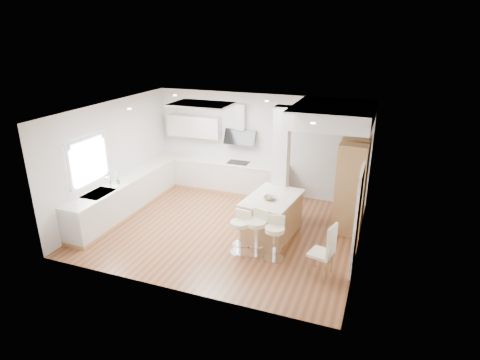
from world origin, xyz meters
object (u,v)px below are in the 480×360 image
at_px(bar_stool_a, 240,230).
at_px(dining_chair, 326,249).
at_px(bar_stool_b, 257,230).
at_px(bar_stool_c, 275,236).
at_px(peninsula, 272,216).

bearing_deg(bar_stool_a, dining_chair, 1.77).
height_order(bar_stool_b, bar_stool_c, bar_stool_b).
height_order(peninsula, dining_chair, dining_chair).
xyz_separation_m(peninsula, bar_stool_a, (-0.38, -0.99, 0.05)).
distance_m(bar_stool_b, bar_stool_c, 0.41).
distance_m(peninsula, dining_chair, 1.86).
distance_m(bar_stool_c, dining_chair, 1.09).
bearing_deg(peninsula, bar_stool_b, -86.57).
bearing_deg(peninsula, dining_chair, -33.51).
height_order(peninsula, bar_stool_a, peninsula).
distance_m(peninsula, bar_stool_c, 1.04).
relative_size(bar_stool_c, dining_chair, 0.86).
bearing_deg(bar_stool_c, peninsula, 102.55).
distance_m(bar_stool_a, dining_chair, 1.80).
height_order(bar_stool_a, dining_chair, dining_chair).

